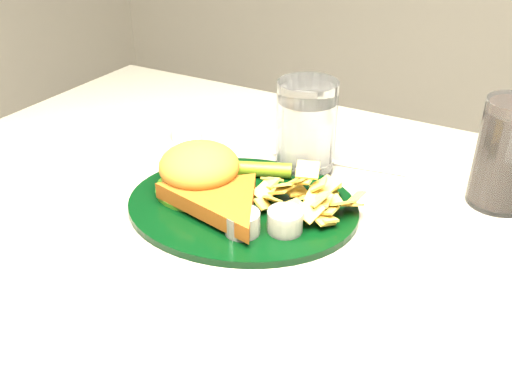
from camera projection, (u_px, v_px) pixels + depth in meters
dinner_plate at (242, 186)px, 0.73m from camera, size 0.36×0.32×0.07m
water_glass at (306, 127)px, 0.81m from camera, size 0.11×0.11×0.14m
cola_glass at (507, 154)px, 0.73m from camera, size 0.09×0.09×0.14m
spoon at (212, 195)px, 0.77m from camera, size 0.06×0.14×0.01m
ramekin at (186, 131)px, 0.93m from camera, size 0.06×0.06×0.03m
wrapped_straw at (338, 163)px, 0.86m from camera, size 0.21×0.10×0.01m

